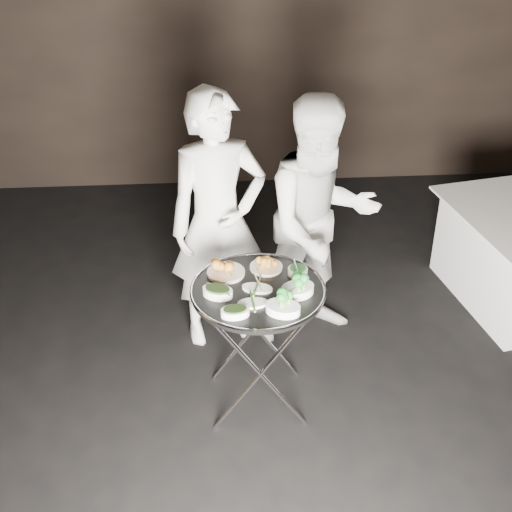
{
  "coord_description": "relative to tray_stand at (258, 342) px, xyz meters",
  "views": [
    {
      "loc": [
        -0.33,
        -2.76,
        3.07
      ],
      "look_at": [
        -0.09,
        0.61,
        0.95
      ],
      "focal_mm": 50.0,
      "sensor_mm": 36.0,
      "label": 1
    }
  ],
  "objects": [
    {
      "name": "broccoli_bowl_a",
      "position": [
        0.21,
        -0.06,
        0.41
      ],
      "size": [
        0.23,
        0.2,
        0.08
      ],
      "rotation": [
        0.0,
        0.0,
        0.4
      ],
      "color": "white",
      "rests_on": "serving_tray"
    },
    {
      "name": "wall_back",
      "position": [
        0.09,
        3.07,
        1.05
      ],
      "size": [
        6.0,
        0.05,
        3.0
      ],
      "primitive_type": "cube",
      "color": "black",
      "rests_on": "floor"
    },
    {
      "name": "broccoli_bowl_b",
      "position": [
        0.12,
        -0.22,
        0.41
      ],
      "size": [
        0.22,
        0.19,
        0.08
      ],
      "rotation": [
        0.0,
        0.0,
        -0.37
      ],
      "color": "white",
      "rests_on": "serving_tray"
    },
    {
      "name": "spinach_bowl_a",
      "position": [
        -0.22,
        -0.05,
        0.4
      ],
      "size": [
        0.2,
        0.17,
        0.07
      ],
      "rotation": [
        0.0,
        0.0,
        -0.42
      ],
      "color": "white",
      "rests_on": "serving_tray"
    },
    {
      "name": "greens_bowl",
      "position": [
        0.24,
        0.13,
        0.4
      ],
      "size": [
        0.11,
        0.11,
        0.07
      ],
      "rotation": [
        0.0,
        0.0,
        0.03
      ],
      "color": "white",
      "rests_on": "serving_tray"
    },
    {
      "name": "serving_utensils",
      "position": [
        0.02,
        0.07,
        0.42
      ],
      "size": [
        0.57,
        0.4,
        0.01
      ],
      "color": "silver",
      "rests_on": "serving_tray"
    },
    {
      "name": "waiter_left",
      "position": [
        -0.2,
        0.69,
        0.41
      ],
      "size": [
        0.72,
        0.57,
        1.73
      ],
      "primitive_type": "imported",
      "rotation": [
        0.0,
        0.0,
        0.28
      ],
      "color": "silver",
      "rests_on": "floor"
    },
    {
      "name": "potato_plate_a",
      "position": [
        -0.17,
        0.16,
        0.41
      ],
      "size": [
        0.22,
        0.22,
        0.08
      ],
      "rotation": [
        0.0,
        0.0,
        0.18
      ],
      "color": "beige",
      "rests_on": "serving_tray"
    },
    {
      "name": "waiter_right",
      "position": [
        0.44,
        0.69,
        0.39
      ],
      "size": [
        0.97,
        0.85,
        1.68
      ],
      "primitive_type": "imported",
      "rotation": [
        0.0,
        0.0,
        0.29
      ],
      "color": "silver",
      "rests_on": "floor"
    },
    {
      "name": "tray_stand",
      "position": [
        0.0,
        0.0,
        0.0
      ],
      "size": [
        0.55,
        0.47,
        0.81
      ],
      "rotation": [
        0.0,
        0.0,
        0.09
      ],
      "color": "silver",
      "rests_on": "floor"
    },
    {
      "name": "floor",
      "position": [
        0.09,
        -0.46,
        -0.48
      ],
      "size": [
        6.0,
        7.0,
        0.05
      ],
      "primitive_type": "cube",
      "color": "black",
      "rests_on": "ground"
    },
    {
      "name": "potato_plate_b",
      "position": [
        0.06,
        0.21,
        0.4
      ],
      "size": [
        0.19,
        0.19,
        0.07
      ],
      "rotation": [
        0.0,
        0.0,
        0.19
      ],
      "color": "beige",
      "rests_on": "serving_tray"
    },
    {
      "name": "serving_tray",
      "position": [
        -0.0,
        0.0,
        0.36
      ],
      "size": [
        0.75,
        0.75,
        0.04
      ],
      "color": "black",
      "rests_on": "tray_stand"
    },
    {
      "name": "spinach_bowl_b",
      "position": [
        -0.14,
        -0.23,
        0.4
      ],
      "size": [
        0.16,
        0.11,
        0.06
      ],
      "rotation": [
        0.0,
        0.0,
        0.1
      ],
      "color": "white",
      "rests_on": "serving_tray"
    },
    {
      "name": "asparagus_plate_b",
      "position": [
        -0.04,
        -0.14,
        0.39
      ],
      "size": [
        0.17,
        0.1,
        0.03
      ],
      "rotation": [
        0.0,
        0.0,
        0.07
      ],
      "color": "white",
      "rests_on": "serving_tray"
    },
    {
      "name": "asparagus_plate_a",
      "position": [
        -0.0,
        -0.0,
        0.39
      ],
      "size": [
        0.19,
        0.14,
        0.03
      ],
      "rotation": [
        0.0,
        0.0,
        -0.28
      ],
      "color": "white",
      "rests_on": "serving_tray"
    }
  ]
}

